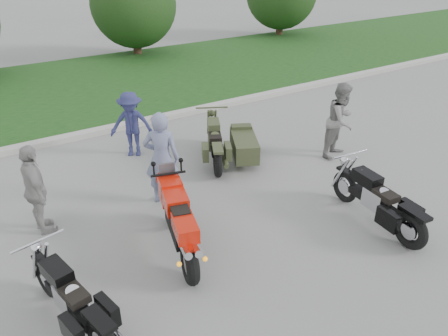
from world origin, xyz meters
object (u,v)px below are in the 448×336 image
sportbike_red (179,222)px  person_denim (131,124)px  cruiser_left (74,304)px  cruiser_sidecar (232,145)px  cruiser_right (380,203)px  person_stripe (162,158)px  person_grey (341,120)px  person_back (36,190)px

sportbike_red → person_denim: person_denim is taller
cruiser_left → cruiser_sidecar: (4.52, 3.06, -0.02)m
cruiser_right → person_stripe: size_ratio=1.23×
cruiser_left → person_grey: bearing=3.7°
cruiser_left → cruiser_right: cruiser_right is taller
cruiser_left → person_back: size_ratio=1.28×
person_denim → sportbike_red: bearing=-68.7°
person_grey → cruiser_sidecar: bearing=136.1°
person_grey → sportbike_red: bearing=175.7°
cruiser_right → person_denim: size_ratio=1.47×
sportbike_red → person_grey: bearing=29.7°
sportbike_red → cruiser_sidecar: sportbike_red is taller
person_stripe → person_grey: (4.47, -0.35, -0.05)m
person_grey → cruiser_left: bearing=177.1°
sportbike_red → person_back: (-1.80, 1.88, 0.22)m
cruiser_sidecar → person_denim: person_denim is taller
cruiser_sidecar → person_grey: bearing=1.6°
cruiser_sidecar → person_grey: 2.63m
sportbike_red → person_grey: size_ratio=1.22×
person_stripe → person_back: person_stripe is taller
person_denim → person_stripe: bearing=-64.7°
person_denim → cruiser_sidecar: bearing=-8.0°
cruiser_right → cruiser_sidecar: bearing=108.8°
person_grey → person_stripe: bearing=156.7°
person_back → person_stripe: bearing=-99.4°
sportbike_red → cruiser_sidecar: (2.61, 2.38, -0.21)m
cruiser_right → person_grey: size_ratio=1.30×
sportbike_red → person_grey: 5.12m
person_grey → person_back: size_ratio=1.06×
sportbike_red → person_stripe: bearing=88.6°
person_grey → person_back: bearing=156.1°
cruiser_left → cruiser_right: size_ratio=0.93×
person_stripe → person_denim: bearing=-62.5°
sportbike_red → cruiser_left: size_ratio=1.01×
cruiser_left → person_stripe: size_ratio=1.14×
person_stripe → cruiser_left: bearing=78.6°
sportbike_red → cruiser_right: size_ratio=0.94×
cruiser_left → cruiser_right: bearing=-18.1°
cruiser_sidecar → person_back: size_ratio=1.25×
person_stripe → person_back: (-2.28, 0.24, -0.11)m
person_stripe → person_denim: (0.29, 2.31, -0.16)m
person_back → cruiser_right: bearing=-124.0°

